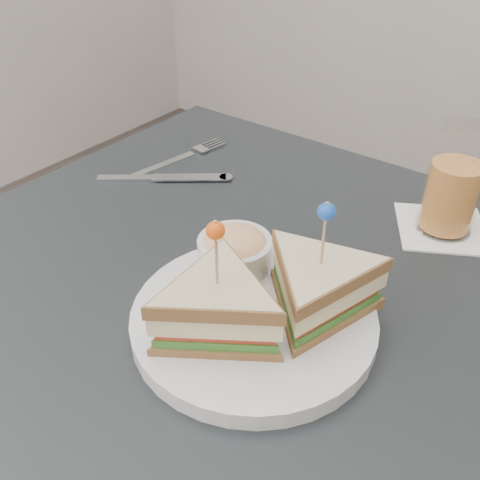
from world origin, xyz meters
name	(u,v)px	position (x,y,z in m)	size (l,w,h in m)	color
table	(229,318)	(0.00, 0.00, 0.67)	(0.80, 0.80, 0.75)	black
plate_meal	(262,297)	(0.09, -0.05, 0.79)	(0.30, 0.29, 0.16)	silver
cutlery_fork	(184,156)	(-0.26, 0.20, 0.75)	(0.05, 0.19, 0.01)	white
cutlery_knife	(159,178)	(-0.24, 0.12, 0.75)	(0.18, 0.15, 0.01)	silver
drink_set	(453,187)	(0.18, 0.26, 0.82)	(0.16, 0.16, 0.15)	white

